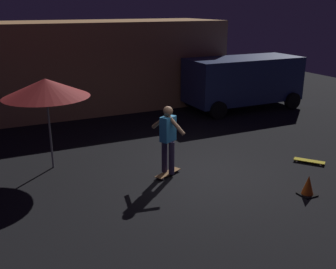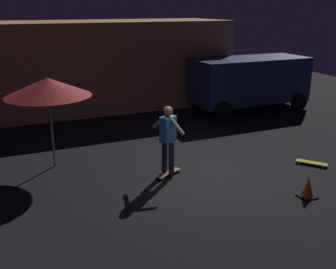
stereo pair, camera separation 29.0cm
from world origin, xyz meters
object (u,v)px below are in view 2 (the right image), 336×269
(patio_umbrella, at_px, (48,87))
(traffic_cone, at_px, (308,188))
(parked_van, at_px, (249,80))
(skateboard_ridden, at_px, (168,173))
(skater, at_px, (168,135))
(skateboard_spare, at_px, (312,163))

(patio_umbrella, height_order, traffic_cone, patio_umbrella)
(parked_van, xyz_separation_m, traffic_cone, (-3.31, -7.05, -0.95))
(patio_umbrella, relative_size, traffic_cone, 5.00)
(patio_umbrella, height_order, skateboard_ridden, patio_umbrella)
(parked_van, height_order, skater, parked_van)
(skateboard_ridden, distance_m, skateboard_spare, 3.82)
(patio_umbrella, height_order, skateboard_spare, patio_umbrella)
(traffic_cone, bearing_deg, skater, 135.19)
(parked_van, relative_size, traffic_cone, 10.03)
(skateboard_ridden, bearing_deg, parked_van, 40.40)
(patio_umbrella, bearing_deg, traffic_cone, -40.13)
(skateboard_ridden, height_order, traffic_cone, traffic_cone)
(patio_umbrella, distance_m, skater, 3.16)
(traffic_cone, bearing_deg, skateboard_spare, 44.46)
(parked_van, bearing_deg, patio_umbrella, -159.25)
(skateboard_spare, bearing_deg, traffic_cone, -135.54)
(skateboard_ridden, xyz_separation_m, skateboard_spare, (3.71, -0.89, 0.00))
(skater, xyz_separation_m, traffic_cone, (2.30, -2.28, -0.83))
(skateboard_ridden, distance_m, skater, 0.98)
(skater, bearing_deg, patio_umbrella, 144.93)
(parked_van, distance_m, traffic_cone, 7.85)
(skateboard_spare, relative_size, traffic_cone, 1.61)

